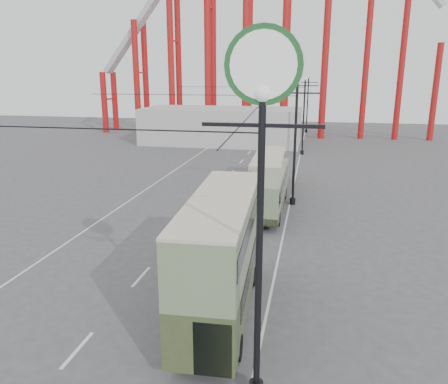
% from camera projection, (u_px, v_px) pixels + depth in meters
% --- Properties ---
extents(ground, '(160.00, 160.00, 0.00)m').
position_uv_depth(ground, '(126.00, 323.00, 17.38)').
color(ground, '#48484A').
rests_on(ground, ground).
extents(road_markings, '(12.52, 120.00, 0.01)m').
position_uv_depth(road_markings, '(215.00, 194.00, 36.18)').
color(road_markings, silver).
rests_on(road_markings, ground).
extents(lamp_post_near, '(3.20, 0.44, 10.80)m').
position_uv_depth(lamp_post_near, '(262.00, 142.00, 11.41)').
color(lamp_post_near, black).
rests_on(lamp_post_near, ground).
extents(lamp_post_mid, '(3.20, 0.44, 9.32)m').
position_uv_depth(lamp_post_mid, '(295.00, 143.00, 32.09)').
color(lamp_post_mid, black).
rests_on(lamp_post_mid, ground).
extents(lamp_post_far, '(3.20, 0.44, 9.32)m').
position_uv_depth(lamp_post_far, '(304.00, 116.00, 52.90)').
color(lamp_post_far, black).
rests_on(lamp_post_far, ground).
extents(lamp_post_distant, '(3.20, 0.44, 9.32)m').
position_uv_depth(lamp_post_distant, '(307.00, 105.00, 73.70)').
color(lamp_post_distant, black).
rests_on(lamp_post_distant, ground).
extents(fairground_shed, '(22.00, 10.00, 5.00)m').
position_uv_depth(fairground_shed, '(222.00, 126.00, 62.35)').
color(fairground_shed, '#AAAAA5').
rests_on(fairground_shed, ground).
extents(double_decker_bus, '(2.82, 9.40, 4.99)m').
position_uv_depth(double_decker_bus, '(221.00, 250.00, 17.44)').
color(double_decker_bus, '#374424').
rests_on(double_decker_bus, ground).
extents(single_decker_green, '(2.42, 10.31, 2.91)m').
position_uv_depth(single_decker_green, '(268.00, 188.00, 31.60)').
color(single_decker_green, gray).
rests_on(single_decker_green, ground).
extents(single_decker_cream, '(2.78, 9.73, 3.00)m').
position_uv_depth(single_decker_cream, '(269.00, 170.00, 37.21)').
color(single_decker_cream, beige).
rests_on(single_decker_cream, ground).
extents(pedestrian, '(0.66, 0.44, 1.80)m').
position_uv_depth(pedestrian, '(189.00, 237.00, 24.04)').
color(pedestrian, black).
rests_on(pedestrian, ground).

